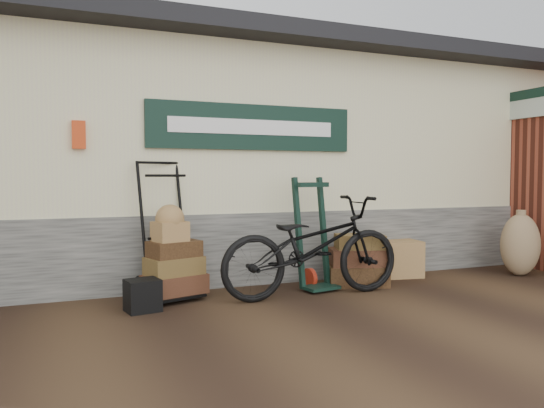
{
  "coord_description": "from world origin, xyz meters",
  "views": [
    {
      "loc": [
        -2.54,
        -5.12,
        1.35
      ],
      "look_at": [
        -0.08,
        0.9,
        1.01
      ],
      "focal_mm": 35.0,
      "sensor_mm": 36.0,
      "label": 1
    }
  ],
  "objects_px": {
    "green_barrow": "(313,234)",
    "black_trunk": "(143,295)",
    "bicycle": "(313,241)",
    "porter_trolley": "(166,228)",
    "suitcase_stack": "(357,259)",
    "wicker_hamper": "(391,258)"
  },
  "relations": [
    {
      "from": "porter_trolley",
      "to": "black_trunk",
      "type": "height_order",
      "value": "porter_trolley"
    },
    {
      "from": "porter_trolley",
      "to": "suitcase_stack",
      "type": "bearing_deg",
      "value": -22.51
    },
    {
      "from": "wicker_hamper",
      "to": "black_trunk",
      "type": "relative_size",
      "value": 2.31
    },
    {
      "from": "suitcase_stack",
      "to": "bicycle",
      "type": "height_order",
      "value": "bicycle"
    },
    {
      "from": "wicker_hamper",
      "to": "green_barrow",
      "type": "bearing_deg",
      "value": -166.21
    },
    {
      "from": "porter_trolley",
      "to": "bicycle",
      "type": "relative_size",
      "value": 0.72
    },
    {
      "from": "suitcase_stack",
      "to": "black_trunk",
      "type": "xyz_separation_m",
      "value": [
        -2.66,
        -0.29,
        -0.16
      ]
    },
    {
      "from": "bicycle",
      "to": "black_trunk",
      "type": "bearing_deg",
      "value": 88.22
    },
    {
      "from": "bicycle",
      "to": "suitcase_stack",
      "type": "bearing_deg",
      "value": -66.46
    },
    {
      "from": "green_barrow",
      "to": "black_trunk",
      "type": "distance_m",
      "value": 2.14
    },
    {
      "from": "suitcase_stack",
      "to": "black_trunk",
      "type": "distance_m",
      "value": 2.68
    },
    {
      "from": "green_barrow",
      "to": "suitcase_stack",
      "type": "distance_m",
      "value": 0.7
    },
    {
      "from": "wicker_hamper",
      "to": "black_trunk",
      "type": "xyz_separation_m",
      "value": [
        -3.4,
        -0.62,
        -0.08
      ]
    },
    {
      "from": "green_barrow",
      "to": "black_trunk",
      "type": "height_order",
      "value": "green_barrow"
    },
    {
      "from": "porter_trolley",
      "to": "wicker_hamper",
      "type": "height_order",
      "value": "porter_trolley"
    },
    {
      "from": "porter_trolley",
      "to": "wicker_hamper",
      "type": "relative_size",
      "value": 2.09
    },
    {
      "from": "suitcase_stack",
      "to": "black_trunk",
      "type": "height_order",
      "value": "suitcase_stack"
    },
    {
      "from": "porter_trolley",
      "to": "black_trunk",
      "type": "relative_size",
      "value": 4.82
    },
    {
      "from": "porter_trolley",
      "to": "wicker_hamper",
      "type": "xyz_separation_m",
      "value": [
        3.05,
        0.1,
        -0.54
      ]
    },
    {
      "from": "suitcase_stack",
      "to": "wicker_hamper",
      "type": "xyz_separation_m",
      "value": [
        0.74,
        0.33,
        -0.08
      ]
    },
    {
      "from": "green_barrow",
      "to": "wicker_hamper",
      "type": "relative_size",
      "value": 1.8
    },
    {
      "from": "green_barrow",
      "to": "black_trunk",
      "type": "xyz_separation_m",
      "value": [
        -2.06,
        -0.29,
        -0.51
      ]
    }
  ]
}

